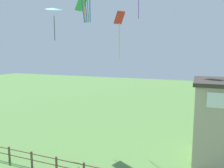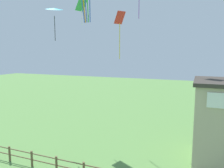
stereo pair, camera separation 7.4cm
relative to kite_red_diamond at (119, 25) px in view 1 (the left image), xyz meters
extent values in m
cylinder|color=brown|center=(-5.65, -6.31, -9.06)|extent=(0.14, 0.14, 1.05)
cylinder|color=brown|center=(-3.72, -6.31, -9.06)|extent=(0.14, 0.14, 1.05)
cylinder|color=brown|center=(-1.80, -6.31, -9.06)|extent=(0.14, 0.14, 1.05)
cylinder|color=brown|center=(1.09, -6.31, -8.69)|extent=(17.34, 0.07, 0.07)
cylinder|color=blue|center=(-0.34, -5.30, 0.45)|extent=(0.18, 0.31, 1.88)
cylinder|color=orange|center=(-0.23, -5.33, 0.45)|extent=(0.12, 0.32, 1.88)
cylinder|color=blue|center=(-0.11, -5.35, 0.45)|extent=(0.06, 0.32, 1.88)
cylinder|color=green|center=(0.03, -5.36, 0.45)|extent=(0.12, 0.32, 1.88)
cylinder|color=blue|center=(0.17, -5.36, 0.45)|extent=(0.18, 0.31, 1.88)
cube|color=red|center=(0.00, 0.00, 0.55)|extent=(0.90, 0.95, 0.93)
cylinder|color=yellow|center=(0.00, 0.00, -1.29)|extent=(0.05, 0.05, 2.82)
cube|color=green|center=(-3.66, 0.40, 1.95)|extent=(1.00, 1.10, 1.04)
cylinder|color=white|center=(-3.66, 0.40, 0.83)|extent=(0.05, 0.05, 1.24)
cylinder|color=purple|center=(0.99, 2.07, 1.62)|extent=(0.05, 0.05, 1.81)
cone|color=#2DB2C6|center=(-4.82, -1.91, 1.24)|extent=(1.90, 1.90, 0.46)
cylinder|color=#2D2D33|center=(-4.82, -1.91, -0.27)|extent=(0.05, 0.05, 1.93)
camera|label=1|loc=(6.08, -16.75, -2.30)|focal=35.00mm
camera|label=2|loc=(6.15, -16.73, -2.30)|focal=35.00mm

